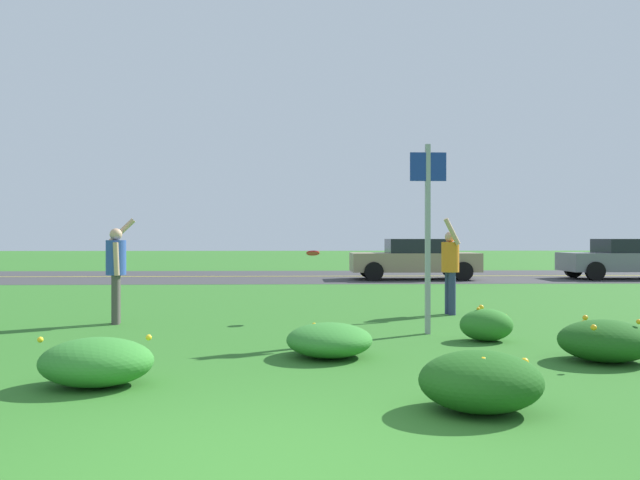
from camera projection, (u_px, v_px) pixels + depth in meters
ground_plane at (284, 304)px, 14.40m from camera, size 120.00×120.00×0.00m
highway_strip at (290, 276)px, 24.81m from camera, size 120.00×8.49×0.01m
highway_center_stripe at (290, 276)px, 24.81m from camera, size 120.00×0.16×0.00m
daylily_clump_front_left at (329, 340)px, 8.05m from camera, size 1.08×1.16×0.42m
daylily_clump_near_camera at (486, 325)px, 9.27m from camera, size 0.76×0.71×0.49m
daylily_clump_mid_center at (97, 362)px, 6.45m from camera, size 1.13×0.94×0.51m
daylily_clump_mid_right at (481, 381)px, 5.51m from camera, size 1.06×0.96×0.51m
daylily_clump_mid_left at (606, 341)px, 7.73m from camera, size 1.12×1.02×0.53m
sign_post_near_path at (428, 220)px, 9.96m from camera, size 0.56×0.10×2.93m
person_thrower_blue_shirt at (116, 266)px, 11.12m from camera, size 0.47×0.54×1.83m
person_catcher_orange_shirt at (450, 264)px, 12.47m from camera, size 0.36×0.52×1.87m
frisbee_red at (313, 253)px, 11.69m from camera, size 0.24×0.24×0.10m
car_gray_leftmost at (627, 258)px, 23.32m from camera, size 4.50×2.00×1.45m
car_tan_center_left at (415, 259)px, 23.06m from camera, size 4.50×2.00×1.45m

